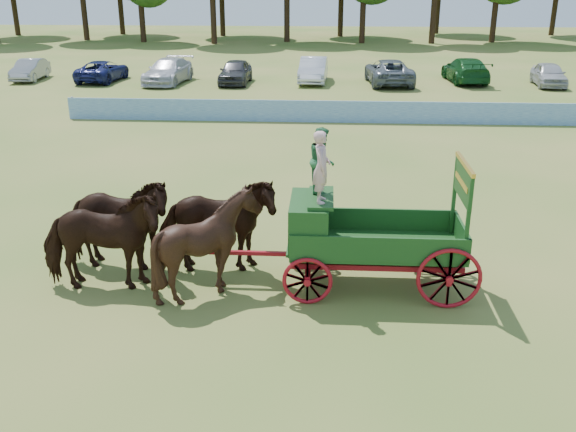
# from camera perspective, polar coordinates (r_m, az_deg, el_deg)

# --- Properties ---
(ground) EXTENTS (160.00, 160.00, 0.00)m
(ground) POSITION_cam_1_polar(r_m,az_deg,el_deg) (14.50, 7.95, -7.17)
(ground) COLOR olive
(ground) RESTS_ON ground
(horse_lead_left) EXTENTS (2.90, 1.51, 2.36)m
(horse_lead_left) POSITION_cam_1_polar(r_m,az_deg,el_deg) (14.81, -16.28, -2.20)
(horse_lead_left) COLOR black
(horse_lead_left) RESTS_ON ground
(horse_lead_right) EXTENTS (2.85, 1.39, 2.36)m
(horse_lead_right) POSITION_cam_1_polar(r_m,az_deg,el_deg) (15.77, -15.00, -0.65)
(horse_lead_right) COLOR black
(horse_lead_right) RESTS_ON ground
(horse_wheel_left) EXTENTS (2.27, 2.05, 2.37)m
(horse_wheel_left) POSITION_cam_1_polar(r_m,az_deg,el_deg) (14.18, -7.11, -2.50)
(horse_wheel_left) COLOR black
(horse_wheel_left) RESTS_ON ground
(horse_wheel_right) EXTENTS (2.93, 1.61, 2.36)m
(horse_wheel_right) POSITION_cam_1_polar(r_m,az_deg,el_deg) (15.18, -6.37, -0.88)
(horse_wheel_right) COLOR black
(horse_wheel_right) RESTS_ON ground
(farm_dray) EXTENTS (6.00, 2.00, 3.70)m
(farm_dray) POSITION_cam_1_polar(r_m,az_deg,el_deg) (14.32, 5.00, -0.38)
(farm_dray) COLOR #A01014
(farm_dray) RESTS_ON ground
(sponsor_banner) EXTENTS (26.00, 0.08, 1.05)m
(sponsor_banner) POSITION_cam_1_polar(r_m,az_deg,el_deg) (31.41, 3.93, 9.24)
(sponsor_banner) COLOR #1D58A1
(sponsor_banner) RESTS_ON ground
(parked_cars) EXTENTS (50.63, 7.29, 1.62)m
(parked_cars) POSITION_cam_1_polar(r_m,az_deg,el_deg) (43.27, 5.18, 12.68)
(parked_cars) COLOR silver
(parked_cars) RESTS_ON ground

